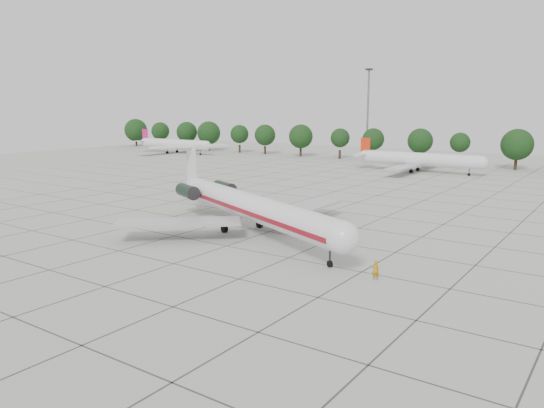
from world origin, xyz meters
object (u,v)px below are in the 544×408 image
object	(u,v)px
ground_crew	(375,270)
floodlight_mast	(368,108)
bg_airliner_c	(418,160)
main_airliner	(244,204)
bg_airliner_a	(174,144)

from	to	relation	value
ground_crew	floodlight_mast	bearing A→B (deg)	-107.28
ground_crew	bg_airliner_c	xyz separation A→B (m)	(-23.60, 76.60, 2.04)
main_airliner	ground_crew	bearing A→B (deg)	3.18
bg_airliner_a	floodlight_mast	xyz separation A→B (m)	(57.44, 21.03, 11.37)
floodlight_mast	ground_crew	bearing A→B (deg)	-64.70
main_airliner	ground_crew	distance (m)	22.28
main_airliner	ground_crew	xyz separation A→B (m)	(20.64, -8.02, -2.43)
main_airliner	floodlight_mast	size ratio (longest dim) A/B	1.49
main_airliner	ground_crew	world-z (taller)	main_airliner
bg_airliner_a	floodlight_mast	bearing A→B (deg)	20.11
bg_airliner_c	floodlight_mast	size ratio (longest dim) A/B	1.11
ground_crew	bg_airliner_a	xyz separation A→B (m)	(-105.33, 80.27, 2.04)
bg_airliner_a	floodlight_mast	world-z (taller)	floodlight_mast
ground_crew	bg_airliner_c	size ratio (longest dim) A/B	0.06
bg_airliner_a	bg_airliner_c	xyz separation A→B (m)	(81.72, -3.67, 0.00)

